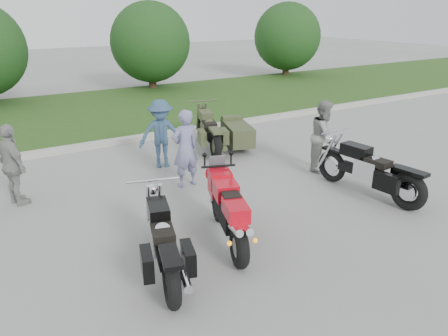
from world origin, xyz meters
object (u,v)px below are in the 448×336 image
person_stripe (185,149)px  person_denim (161,134)px  person_back (13,165)px  sportbike_red (228,209)px  cruiser_left (164,245)px  cruiser_right (373,173)px  cruiser_sidecar (226,133)px  person_grey (324,136)px

person_stripe → person_denim: bearing=-97.7°
person_back → person_denim: bearing=-98.3°
sportbike_red → person_denim: size_ratio=1.28×
cruiser_left → person_denim: 4.66m
cruiser_right → person_back: bearing=146.0°
cruiser_left → person_back: bearing=127.8°
cruiser_sidecar → person_denim: (-2.04, -0.34, 0.36)m
cruiser_left → person_grey: person_grey is taller
cruiser_right → person_back: 7.11m
cruiser_left → person_grey: 5.49m
cruiser_left → person_grey: size_ratio=1.42×
sportbike_red → person_back: (-2.71, 3.48, 0.20)m
sportbike_red → person_denim: (0.62, 3.99, 0.22)m
cruiser_left → person_stripe: person_stripe is taller
sportbike_red → person_denim: person_denim is taller
sportbike_red → cruiser_sidecar: (2.65, 4.33, -0.14)m
person_stripe → cruiser_left: bearing=52.8°
cruiser_right → person_back: person_back is taller
cruiser_sidecar → person_stripe: bearing=-122.1°
cruiser_left → cruiser_right: cruiser_right is taller
sportbike_red → cruiser_left: (-1.26, -0.26, -0.13)m
cruiser_left → person_denim: size_ratio=1.44×
cruiser_right → person_denim: size_ratio=1.57×
sportbike_red → person_stripe: size_ratio=1.25×
person_denim → person_back: person_denim is taller
cruiser_sidecar → person_grey: size_ratio=1.50×
cruiser_sidecar → person_grey: person_grey is taller
sportbike_red → person_grey: 4.22m
person_stripe → person_back: (-3.26, 0.90, -0.03)m
cruiser_sidecar → cruiser_right: bearing=-60.2°
cruiser_sidecar → person_denim: bearing=-152.3°
person_denim → person_back: size_ratio=1.02×
person_grey → person_denim: person_grey is taller
person_stripe → person_back: size_ratio=1.04×
person_grey → person_back: bearing=130.9°
cruiser_right → cruiser_left: bearing=178.7°
cruiser_right → person_grey: 1.78m
person_denim → sportbike_red: bearing=-81.9°
cruiser_sidecar → person_denim: 2.10m
cruiser_right → person_grey: person_grey is taller
cruiser_left → person_stripe: size_ratio=1.40×
cruiser_right → cruiser_sidecar: bearing=96.1°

